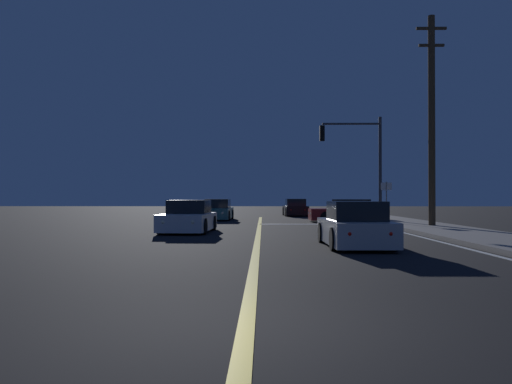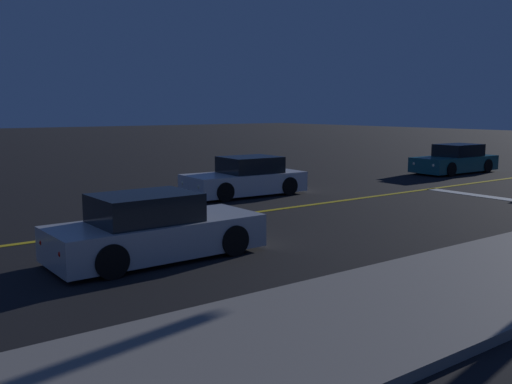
{
  "view_description": "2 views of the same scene",
  "coord_description": "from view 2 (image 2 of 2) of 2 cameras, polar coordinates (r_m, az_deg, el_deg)",
  "views": [
    {
      "loc": [
        0.19,
        -5.69,
        1.46
      ],
      "look_at": [
        -0.18,
        21.34,
        1.73
      ],
      "focal_mm": 36.98,
      "sensor_mm": 36.0,
      "label": 1
    },
    {
      "loc": [
        13.11,
        4.9,
        3.0
      ],
      "look_at": [
        0.85,
        13.95,
        0.76
      ],
      "focal_mm": 39.87,
      "sensor_mm": 36.0,
      "label": 2
    }
  ],
  "objects": [
    {
      "name": "lane_line_edge_right",
      "position": [
        10.59,
        8.51,
        -8.15
      ],
      "size": [
        0.16,
        41.17,
        0.01
      ],
      "primitive_type": "cube",
      "color": "white",
      "rests_on": "ground"
    },
    {
      "name": "lane_line_center",
      "position": [
        15.26,
        -7.48,
        -3.02
      ],
      "size": [
        0.2,
        41.17,
        0.01
      ],
      "primitive_type": "cube",
      "color": "gold",
      "rests_on": "ground"
    },
    {
      "name": "car_far_approaching_silver",
      "position": [
        11.62,
        -10.17,
        -3.78
      ],
      "size": [
        1.85,
        4.36,
        1.34
      ],
      "rotation": [
        0.0,
        0.0,
        0.02
      ],
      "color": "#B2B5BA",
      "rests_on": "ground"
    },
    {
      "name": "car_lead_oncoming_white",
      "position": [
        19.82,
        -1.07,
        1.36
      ],
      "size": [
        2.09,
        4.3,
        1.34
      ],
      "rotation": [
        0.0,
        0.0,
        3.09
      ],
      "color": "silver",
      "rests_on": "ground"
    },
    {
      "name": "sidewalk_right",
      "position": [
        9.42,
        16.6,
        -10.1
      ],
      "size": [
        3.2,
        43.59,
        0.15
      ],
      "primitive_type": "cube",
      "color": "gray",
      "rests_on": "ground"
    },
    {
      "name": "car_parked_curb_teal",
      "position": [
        28.35,
        19.36,
        3.01
      ],
      "size": [
        1.9,
        4.57,
        1.34
      ],
      "rotation": [
        0.0,
        0.0,
        3.12
      ],
      "color": "#195960",
      "rests_on": "ground"
    },
    {
      "name": "stop_bar",
      "position": [
        20.66,
        23.98,
        -0.69
      ],
      "size": [
        6.21,
        0.5,
        0.01
      ],
      "primitive_type": "cube",
      "color": "white",
      "rests_on": "ground"
    }
  ]
}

